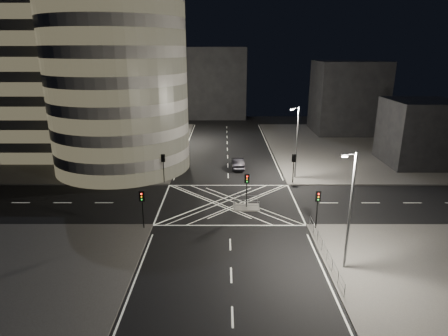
{
  "coord_description": "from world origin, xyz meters",
  "views": [
    {
      "loc": [
        -0.56,
        -41.4,
        17.66
      ],
      "look_at": [
        -0.6,
        4.35,
        3.0
      ],
      "focal_mm": 30.0,
      "sensor_mm": 36.0,
      "label": 1
    }
  ],
  "objects_px": {
    "traffic_signal_fr": "(294,163)",
    "street_lamp_left_near": "(164,135)",
    "sedan": "(238,163)",
    "street_lamp_right_near": "(350,208)",
    "traffic_signal_island": "(247,184)",
    "traffic_signal_fl": "(163,163)",
    "street_lamp_left_far": "(178,115)",
    "central_island": "(246,207)",
    "street_lamp_right_far": "(297,140)",
    "traffic_signal_nl": "(142,203)",
    "traffic_signal_nr": "(318,203)"
  },
  "relations": [
    {
      "from": "street_lamp_left_near",
      "to": "street_lamp_right_far",
      "type": "distance_m",
      "value": 19.11
    },
    {
      "from": "street_lamp_left_near",
      "to": "sedan",
      "type": "bearing_deg",
      "value": 8.4
    },
    {
      "from": "traffic_signal_island",
      "to": "sedan",
      "type": "relative_size",
      "value": 0.79
    },
    {
      "from": "traffic_signal_fr",
      "to": "traffic_signal_nr",
      "type": "height_order",
      "value": "same"
    },
    {
      "from": "central_island",
      "to": "traffic_signal_nl",
      "type": "bearing_deg",
      "value": -153.86
    },
    {
      "from": "traffic_signal_nl",
      "to": "central_island",
      "type": "bearing_deg",
      "value": 26.14
    },
    {
      "from": "traffic_signal_fr",
      "to": "street_lamp_right_near",
      "type": "bearing_deg",
      "value": -88.25
    },
    {
      "from": "traffic_signal_fl",
      "to": "traffic_signal_fr",
      "type": "bearing_deg",
      "value": 0.0
    },
    {
      "from": "traffic_signal_fl",
      "to": "traffic_signal_fr",
      "type": "xyz_separation_m",
      "value": [
        17.6,
        0.0,
        0.0
      ]
    },
    {
      "from": "street_lamp_left_far",
      "to": "traffic_signal_nl",
      "type": "bearing_deg",
      "value": -89.01
    },
    {
      "from": "central_island",
      "to": "street_lamp_right_far",
      "type": "height_order",
      "value": "street_lamp_right_far"
    },
    {
      "from": "traffic_signal_island",
      "to": "street_lamp_right_near",
      "type": "bearing_deg",
      "value": -59.25
    },
    {
      "from": "sedan",
      "to": "traffic_signal_island",
      "type": "bearing_deg",
      "value": 90.29
    },
    {
      "from": "street_lamp_right_near",
      "to": "sedan",
      "type": "xyz_separation_m",
      "value": [
        -7.94,
        27.61,
        -4.7
      ]
    },
    {
      "from": "traffic_signal_nr",
      "to": "traffic_signal_island",
      "type": "xyz_separation_m",
      "value": [
        -6.8,
        5.3,
        0.0
      ]
    },
    {
      "from": "traffic_signal_fl",
      "to": "street_lamp_right_near",
      "type": "xyz_separation_m",
      "value": [
        18.24,
        -20.8,
        2.63
      ]
    },
    {
      "from": "traffic_signal_nl",
      "to": "sedan",
      "type": "bearing_deg",
      "value": 63.23
    },
    {
      "from": "traffic_signal_fl",
      "to": "street_lamp_right_far",
      "type": "distance_m",
      "value": 18.55
    },
    {
      "from": "central_island",
      "to": "traffic_signal_fl",
      "type": "height_order",
      "value": "traffic_signal_fl"
    },
    {
      "from": "central_island",
      "to": "traffic_signal_fr",
      "type": "xyz_separation_m",
      "value": [
        6.8,
        8.3,
        2.84
      ]
    },
    {
      "from": "traffic_signal_nr",
      "to": "traffic_signal_fl",
      "type": "bearing_deg",
      "value": 142.31
    },
    {
      "from": "central_island",
      "to": "traffic_signal_nr",
      "type": "relative_size",
      "value": 0.75
    },
    {
      "from": "street_lamp_right_near",
      "to": "traffic_signal_island",
      "type": "bearing_deg",
      "value": 120.75
    },
    {
      "from": "traffic_signal_nl",
      "to": "traffic_signal_fr",
      "type": "bearing_deg",
      "value": 37.69
    },
    {
      "from": "traffic_signal_island",
      "to": "street_lamp_right_far",
      "type": "bearing_deg",
      "value": 54.7
    },
    {
      "from": "street_lamp_right_far",
      "to": "sedan",
      "type": "xyz_separation_m",
      "value": [
        -7.94,
        4.61,
        -4.7
      ]
    },
    {
      "from": "traffic_signal_fr",
      "to": "street_lamp_left_far",
      "type": "xyz_separation_m",
      "value": [
        -18.24,
        23.2,
        2.63
      ]
    },
    {
      "from": "traffic_signal_nr",
      "to": "street_lamp_right_near",
      "type": "height_order",
      "value": "street_lamp_right_near"
    },
    {
      "from": "street_lamp_left_near",
      "to": "street_lamp_right_near",
      "type": "height_order",
      "value": "same"
    },
    {
      "from": "traffic_signal_nl",
      "to": "traffic_signal_island",
      "type": "distance_m",
      "value": 12.03
    },
    {
      "from": "traffic_signal_nl",
      "to": "street_lamp_left_far",
      "type": "relative_size",
      "value": 0.4
    },
    {
      "from": "street_lamp_left_near",
      "to": "street_lamp_left_far",
      "type": "relative_size",
      "value": 1.0
    },
    {
      "from": "sedan",
      "to": "street_lamp_left_far",
      "type": "bearing_deg",
      "value": -57.89
    },
    {
      "from": "central_island",
      "to": "street_lamp_left_near",
      "type": "height_order",
      "value": "street_lamp_left_near"
    },
    {
      "from": "traffic_signal_fr",
      "to": "street_lamp_left_near",
      "type": "relative_size",
      "value": 0.4
    },
    {
      "from": "street_lamp_left_near",
      "to": "street_lamp_left_far",
      "type": "xyz_separation_m",
      "value": [
        0.0,
        18.0,
        0.0
      ]
    },
    {
      "from": "traffic_signal_island",
      "to": "street_lamp_left_near",
      "type": "relative_size",
      "value": 0.4
    },
    {
      "from": "traffic_signal_fr",
      "to": "street_lamp_right_near",
      "type": "height_order",
      "value": "street_lamp_right_near"
    },
    {
      "from": "traffic_signal_island",
      "to": "street_lamp_left_near",
      "type": "distance_m",
      "value": 17.89
    },
    {
      "from": "sedan",
      "to": "traffic_signal_nr",
      "type": "bearing_deg",
      "value": 108.07
    },
    {
      "from": "traffic_signal_island",
      "to": "street_lamp_right_near",
      "type": "relative_size",
      "value": 0.4
    },
    {
      "from": "traffic_signal_island",
      "to": "street_lamp_left_far",
      "type": "relative_size",
      "value": 0.4
    },
    {
      "from": "traffic_signal_fl",
      "to": "central_island",
      "type": "bearing_deg",
      "value": -37.54
    },
    {
      "from": "traffic_signal_fl",
      "to": "traffic_signal_nl",
      "type": "bearing_deg",
      "value": -90.0
    },
    {
      "from": "traffic_signal_fl",
      "to": "traffic_signal_island",
      "type": "distance_m",
      "value": 13.62
    },
    {
      "from": "street_lamp_right_far",
      "to": "traffic_signal_island",
      "type": "bearing_deg",
      "value": -125.3
    },
    {
      "from": "traffic_signal_nr",
      "to": "street_lamp_left_far",
      "type": "relative_size",
      "value": 0.4
    },
    {
      "from": "traffic_signal_fr",
      "to": "traffic_signal_nr",
      "type": "distance_m",
      "value": 13.6
    },
    {
      "from": "traffic_signal_fl",
      "to": "street_lamp_left_far",
      "type": "xyz_separation_m",
      "value": [
        -0.64,
        23.2,
        2.63
      ]
    },
    {
      "from": "traffic_signal_fr",
      "to": "traffic_signal_fl",
      "type": "bearing_deg",
      "value": 180.0
    }
  ]
}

